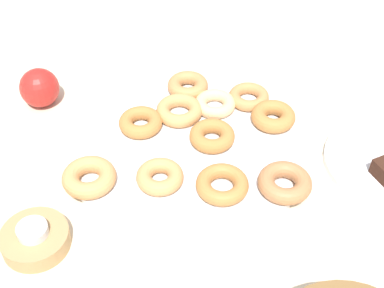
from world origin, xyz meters
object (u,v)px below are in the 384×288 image
at_px(donut_0, 212,135).
at_px(donut_8, 141,122).
at_px(donut_1, 160,177).
at_px(donut_4, 285,183).
at_px(donut_9, 273,116).
at_px(candle_holder, 35,239).
at_px(donut_plate, 188,148).
at_px(donut_5, 188,86).
at_px(donut_3, 178,110).
at_px(donut_10, 215,104).
at_px(apple, 39,88).
at_px(donut_7, 89,177).
at_px(tealight, 32,230).
at_px(donut_2, 249,97).
at_px(donut_6, 222,184).

height_order(donut_0, donut_8, same).
bearing_deg(donut_1, donut_0, -143.60).
height_order(donut_4, donut_9, same).
bearing_deg(candle_holder, donut_plate, -150.77).
bearing_deg(donut_5, candle_holder, 45.28).
bearing_deg(donut_plate, donut_0, -177.55).
xyz_separation_m(donut_0, donut_9, (-0.12, -0.02, 0.00)).
bearing_deg(candle_holder, donut_0, -153.99).
xyz_separation_m(donut_3, donut_10, (-0.07, -0.01, -0.00)).
bearing_deg(donut_10, donut_3, 4.53).
bearing_deg(donut_3, candle_holder, 41.09).
bearing_deg(donut_plate, donut_1, 50.22).
distance_m(donut_3, donut_8, 0.08).
xyz_separation_m(donut_9, apple, (0.42, -0.17, 0.01)).
relative_size(donut_4, apple, 1.15).
distance_m(donut_1, apple, 0.34).
bearing_deg(donut_4, candle_holder, 2.22).
distance_m(donut_7, donut_8, 0.16).
bearing_deg(donut_4, tealight, 2.22).
distance_m(donut_3, donut_7, 0.23).
relative_size(donut_0, donut_8, 1.02).
bearing_deg(donut_9, donut_2, -68.98).
distance_m(donut_1, donut_6, 0.10).
bearing_deg(donut_5, donut_10, 121.59).
distance_m(donut_9, donut_10, 0.11).
bearing_deg(donut_6, donut_0, -95.61).
distance_m(donut_5, donut_9, 0.19).
xyz_separation_m(donut_5, donut_8, (0.11, 0.09, -0.00)).
distance_m(donut_5, tealight, 0.43).
xyz_separation_m(donut_4, candle_holder, (0.40, 0.02, -0.02)).
xyz_separation_m(donut_4, donut_8, (0.21, -0.20, -0.00)).
bearing_deg(donut_2, donut_8, 8.29).
bearing_deg(candle_holder, donut_10, -144.93).
xyz_separation_m(donut_4, donut_5, (0.10, -0.29, -0.00)).
bearing_deg(donut_3, donut_9, 161.74).
relative_size(donut_0, donut_2, 1.04).
distance_m(donut_1, donut_5, 0.25).
bearing_deg(donut_6, apple, -47.45).
bearing_deg(candle_holder, donut_3, -138.91).
distance_m(donut_0, donut_7, 0.23).
bearing_deg(donut_1, donut_7, -10.96).
height_order(donut_0, donut_2, donut_0).
distance_m(donut_6, donut_7, 0.22).
bearing_deg(donut_10, donut_plate, 51.19).
bearing_deg(donut_6, donut_8, -58.96).
bearing_deg(donut_7, donut_plate, -162.72).
bearing_deg(donut_3, donut_plate, 91.45).
relative_size(donut_0, apple, 1.06).
bearing_deg(tealight, donut_10, -144.93).
relative_size(donut_1, donut_7, 0.88).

